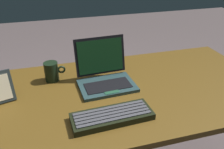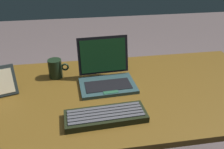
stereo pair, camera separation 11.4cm
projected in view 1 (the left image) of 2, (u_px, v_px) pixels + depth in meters
name	position (u px, v px, depth m)	size (l,w,h in m)	color
desk	(105.00, 102.00, 1.19)	(1.73, 0.76, 0.70)	#4B3410
laptop_front	(105.00, 76.00, 1.21)	(0.29, 0.25, 0.22)	#203436
external_keyboard	(112.00, 116.00, 0.97)	(0.34, 0.14, 0.03)	black
coffee_mug	(52.00, 72.00, 1.24)	(0.11, 0.07, 0.10)	black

